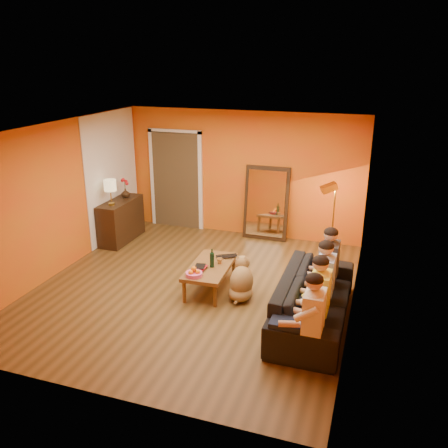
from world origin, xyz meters
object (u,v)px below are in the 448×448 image
(mirror_frame, at_px, (266,203))
(sofa, at_px, (314,299))
(tumbler, at_px, (220,261))
(person_far_left, at_px, (313,320))
(laptop, at_px, (228,258))
(floor_lamp, at_px, (333,223))
(wine_bottle, at_px, (212,258))
(vase, at_px, (125,193))
(person_mid_right, at_px, (325,281))
(person_far_right, at_px, (330,266))
(table_lamp, at_px, (111,192))
(person_mid_left, at_px, (320,299))
(coffee_table, at_px, (210,277))
(dog, at_px, (242,278))
(sideboard, at_px, (121,221))

(mirror_frame, distance_m, sofa, 3.37)
(tumbler, bearing_deg, person_far_left, -42.24)
(mirror_frame, height_order, laptop, mirror_frame)
(floor_lamp, distance_m, wine_bottle, 2.54)
(laptop, height_order, vase, vase)
(person_mid_right, height_order, laptop, person_mid_right)
(sofa, xyz_separation_m, floor_lamp, (-0.02, 2.32, 0.37))
(floor_lamp, bearing_deg, person_far_right, -107.84)
(sofa, xyz_separation_m, person_far_left, (0.13, -1.00, 0.26))
(wine_bottle, relative_size, laptop, 0.86)
(sofa, relative_size, person_mid_right, 1.96)
(wine_bottle, bearing_deg, person_far_left, -37.96)
(person_mid_right, bearing_deg, tumbler, 164.29)
(mirror_frame, height_order, wine_bottle, mirror_frame)
(person_far_right, bearing_deg, floor_lamp, 95.09)
(table_lamp, distance_m, sofa, 4.61)
(floor_lamp, distance_m, laptop, 2.17)
(person_far_left, relative_size, vase, 6.61)
(sofa, relative_size, laptop, 6.67)
(person_mid_left, height_order, laptop, person_mid_left)
(table_lamp, relative_size, person_mid_left, 0.42)
(sofa, bearing_deg, coffee_table, 74.81)
(coffee_table, distance_m, tumbler, 0.31)
(dog, relative_size, laptop, 1.94)
(wine_bottle, bearing_deg, coffee_table, 135.00)
(person_mid_right, relative_size, laptop, 3.40)
(table_lamp, relative_size, laptop, 1.42)
(person_far_left, distance_m, person_far_right, 1.65)
(person_mid_right, bearing_deg, mirror_frame, 118.42)
(laptop, bearing_deg, person_far_right, -36.03)
(mirror_frame, height_order, vase, mirror_frame)
(tumbler, height_order, vase, vase)
(coffee_table, xyz_separation_m, person_mid_right, (1.88, -0.37, 0.40))
(sofa, bearing_deg, mirror_frame, 25.65)
(person_mid_right, xyz_separation_m, person_far_right, (0.00, 0.55, 0.00))
(person_mid_right, relative_size, vase, 6.61)
(person_mid_left, bearing_deg, vase, 148.87)
(coffee_table, distance_m, floor_lamp, 2.58)
(table_lamp, bearing_deg, sideboard, 90.00)
(floor_lamp, height_order, laptop, floor_lamp)
(person_mid_left, bearing_deg, laptop, 143.08)
(person_mid_right, bearing_deg, vase, 154.44)
(table_lamp, relative_size, person_far_right, 0.42)
(sideboard, bearing_deg, floor_lamp, 5.16)
(vase, bearing_deg, dog, -31.25)
(floor_lamp, height_order, tumbler, floor_lamp)
(sideboard, height_order, person_far_right, person_far_right)
(coffee_table, height_order, wine_bottle, wine_bottle)
(coffee_table, bearing_deg, wine_bottle, -47.75)
(sideboard, relative_size, coffee_table, 0.97)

